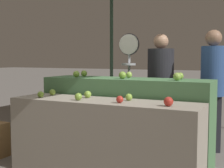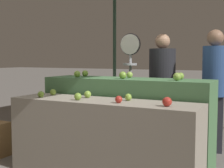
{
  "view_description": "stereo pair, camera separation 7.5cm",
  "coord_description": "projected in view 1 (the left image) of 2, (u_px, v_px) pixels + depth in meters",
  "views": [
    {
      "loc": [
        1.54,
        -2.9,
        1.28
      ],
      "look_at": [
        -0.04,
        0.3,
        0.99
      ],
      "focal_mm": 50.0,
      "sensor_mm": 36.0,
      "label": 1
    },
    {
      "loc": [
        1.6,
        -2.87,
        1.28
      ],
      "look_at": [
        -0.04,
        0.3,
        0.99
      ],
      "focal_mm": 50.0,
      "sensor_mm": 36.0,
      "label": 2
    }
  ],
  "objects": [
    {
      "name": "apple_front_0",
      "position": [
        41.0,
        94.0,
        3.53
      ],
      "size": [
        0.07,
        0.07,
        0.07
      ],
      "primitive_type": "sphere",
      "color": "#7AA338",
      "rests_on": "display_counter_front"
    },
    {
      "name": "apple_back_4",
      "position": [
        129.0,
        75.0,
        3.92
      ],
      "size": [
        0.08,
        0.08,
        0.08
      ],
      "primitive_type": "sphere",
      "color": "#8EB247",
      "rests_on": "display_counter_back"
    },
    {
      "name": "apple_front_6",
      "position": [
        129.0,
        97.0,
        3.28
      ],
      "size": [
        0.07,
        0.07,
        0.07
      ],
      "primitive_type": "sphere",
      "color": "#84AD3D",
      "rests_on": "display_counter_front"
    },
    {
      "name": "produce_scale",
      "position": [
        129.0,
        64.0,
        4.42
      ],
      "size": [
        0.31,
        0.2,
        1.63
      ],
      "color": "#99999E",
      "rests_on": "ground_plane"
    },
    {
      "name": "apple_back_1",
      "position": [
        123.0,
        75.0,
        3.72
      ],
      "size": [
        0.09,
        0.09,
        0.09
      ],
      "primitive_type": "sphere",
      "color": "#7AA338",
      "rests_on": "display_counter_back"
    },
    {
      "name": "apple_back_5",
      "position": [
        180.0,
        76.0,
        3.64
      ],
      "size": [
        0.08,
        0.08,
        0.08
      ],
      "primitive_type": "sphere",
      "color": "#84AD3D",
      "rests_on": "display_counter_back"
    },
    {
      "name": "apple_front_2",
      "position": [
        120.0,
        99.0,
        3.11
      ],
      "size": [
        0.07,
        0.07,
        0.07
      ],
      "primitive_type": "sphere",
      "color": "#B72D23",
      "rests_on": "display_counter_front"
    },
    {
      "name": "apple_back_3",
      "position": [
        84.0,
        73.0,
        4.2
      ],
      "size": [
        0.08,
        0.08,
        0.08
      ],
      "primitive_type": "sphere",
      "color": "#7AA338",
      "rests_on": "display_counter_back"
    },
    {
      "name": "display_counter_back",
      "position": [
        126.0,
        120.0,
        3.87
      ],
      "size": [
        2.09,
        0.55,
        1.04
      ],
      "primitive_type": "cube",
      "color": "#4C7A4C",
      "rests_on": "ground_plane"
    },
    {
      "name": "person_customer_left",
      "position": [
        212.0,
        81.0,
        4.22
      ],
      "size": [
        0.39,
        0.39,
        1.66
      ],
      "rotation": [
        0.0,
        0.0,
        3.4
      ],
      "color": "#2D2D38",
      "rests_on": "ground_plane"
    },
    {
      "name": "apple_front_3",
      "position": [
        168.0,
        102.0,
        2.89
      ],
      "size": [
        0.09,
        0.09,
        0.09
      ],
      "primitive_type": "sphere",
      "color": "#B72D23",
      "rests_on": "display_counter_front"
    },
    {
      "name": "person_vendor_at_scale",
      "position": [
        160.0,
        82.0,
        4.57
      ],
      "size": [
        0.43,
        0.43,
        1.63
      ],
      "rotation": [
        0.0,
        0.0,
        3.01
      ],
      "color": "#2D2D38",
      "rests_on": "ground_plane"
    },
    {
      "name": "apple_front_1",
      "position": [
        78.0,
        97.0,
        3.31
      ],
      "size": [
        0.08,
        0.08,
        0.08
      ],
      "primitive_type": "sphere",
      "color": "#7AA338",
      "rests_on": "display_counter_front"
    },
    {
      "name": "apple_back_2",
      "position": [
        177.0,
        77.0,
        3.44
      ],
      "size": [
        0.09,
        0.09,
        0.09
      ],
      "primitive_type": "sphere",
      "color": "#8EB247",
      "rests_on": "display_counter_back"
    },
    {
      "name": "apple_front_5",
      "position": [
        88.0,
        94.0,
        3.51
      ],
      "size": [
        0.08,
        0.08,
        0.08
      ],
      "primitive_type": "sphere",
      "color": "#84AD3D",
      "rests_on": "display_counter_front"
    },
    {
      "name": "apple_front_4",
      "position": [
        52.0,
        92.0,
        3.74
      ],
      "size": [
        0.08,
        0.08,
        0.08
      ],
      "primitive_type": "sphere",
      "color": "#84AD3D",
      "rests_on": "display_counter_front"
    },
    {
      "name": "apple_back_0",
      "position": [
        76.0,
        74.0,
        4.03
      ],
      "size": [
        0.08,
        0.08,
        0.08
      ],
      "primitive_type": "sphere",
      "color": "#84AD3D",
      "rests_on": "display_counter_back"
    },
    {
      "name": "display_counter_front",
      "position": [
        103.0,
        139.0,
        3.34
      ],
      "size": [
        2.09,
        0.55,
        0.84
      ],
      "primitive_type": "cube",
      "color": "gray",
      "rests_on": "ground_plane"
    }
  ]
}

